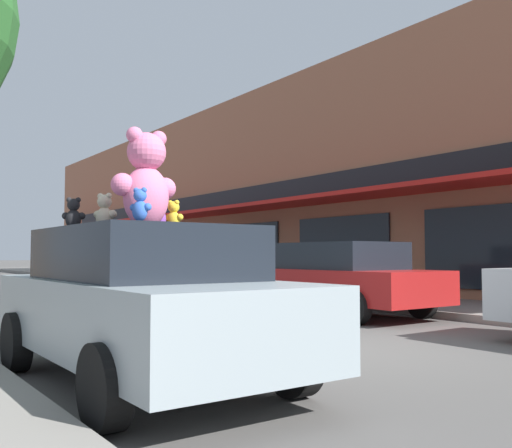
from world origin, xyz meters
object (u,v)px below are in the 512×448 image
Objects in this scene: teddy_bear_purple at (159,213)px; teddy_bear_blue at (140,205)px; teddy_bear_green at (142,219)px; teddy_bear_cream at (105,212)px; teddy_bear_orange at (155,214)px; parked_car_far_center at (338,277)px; plush_art_car at (142,301)px; teddy_bear_yellow at (174,215)px; teddy_bear_black at (73,214)px; parked_car_far_right at (167,267)px; teddy_bear_giant at (146,180)px.

teddy_bear_purple is 1.34m from teddy_bear_blue.
teddy_bear_green is 0.38m from teddy_bear_cream.
teddy_bear_orange reaches higher than parked_car_far_center.
parked_car_far_center is at bearing -159.63° from teddy_bear_orange.
plush_art_car is 0.90m from teddy_bear_purple.
teddy_bear_green is at bearing 34.53° from teddy_bear_yellow.
teddy_bear_orange is (0.72, -0.37, 0.01)m from teddy_bear_black.
teddy_bear_purple is at bearing 175.69° from teddy_bear_black.
teddy_bear_green reaches higher than parked_car_far_right.
plush_art_car is 0.95m from teddy_bear_orange.
teddy_bear_cream is (-0.42, 0.41, 0.02)m from teddy_bear_purple.
teddy_bear_purple is 0.87m from teddy_bear_black.
teddy_bear_cream is 1.16× the size of teddy_bear_black.
teddy_bear_giant is 0.56m from teddy_bear_green.
teddy_bear_blue is at bearing 121.71° from teddy_bear_black.
teddy_bear_purple reaches higher than parked_car_far_center.
teddy_bear_black is at bearing -121.03° from parked_car_far_right.
teddy_bear_purple is at bearing -149.75° from parked_car_far_center.
teddy_bear_cream is 1.08× the size of teddy_bear_orange.
teddy_bear_purple is at bearing -165.89° from teddy_bear_cream.
teddy_bear_yellow is (0.42, 0.17, 0.85)m from plush_art_car.
teddy_bear_green is 0.05× the size of parked_car_far_center.
teddy_bear_purple is 1.25× the size of teddy_bear_blue.
teddy_bear_giant reaches higher than teddy_bear_black.
teddy_bear_cream reaches higher than teddy_bear_purple.
plush_art_car is at bearing 167.06° from teddy_bear_cream.
teddy_bear_blue is at bearing -117.49° from parked_car_far_right.
teddy_bear_black is 12.22m from parked_car_far_right.
teddy_bear_orange reaches higher than teddy_bear_black.
teddy_bear_blue is at bearing 137.55° from teddy_bear_cream.
teddy_bear_black is (-0.88, 0.48, 0.01)m from teddy_bear_yellow.
teddy_bear_yellow is 0.88× the size of teddy_bear_orange.
teddy_bear_orange is (0.12, -0.07, 0.05)m from teddy_bear_green.
teddy_bear_green is 1.48m from teddy_bear_blue.
teddy_bear_green is at bearing -119.56° from teddy_bear_purple.
parked_car_far_right is at bearing 62.20° from plush_art_car.
teddy_bear_purple is (0.24, 0.13, 0.86)m from plush_art_car.
plush_art_car is 0.93× the size of parked_car_far_center.
teddy_bear_yellow is 1.31× the size of teddy_bear_green.
teddy_bear_giant is 12.64m from parked_car_far_right.
teddy_bear_orange reaches higher than teddy_bear_purple.
teddy_bear_giant is 0.53m from teddy_bear_orange.
teddy_bear_black is 0.07× the size of parked_car_far_right.
teddy_bear_black is 0.93× the size of teddy_bear_orange.
teddy_bear_purple is (-0.18, -0.04, 0.01)m from teddy_bear_yellow.
plush_art_car is 6.73m from parked_car_far_center.
teddy_bear_giant reaches higher than teddy_bear_purple.
teddy_bear_orange reaches higher than parked_car_far_right.
teddy_bear_giant reaches higher than teddy_bear_blue.
teddy_bear_black is at bearing -30.50° from teddy_bear_blue.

